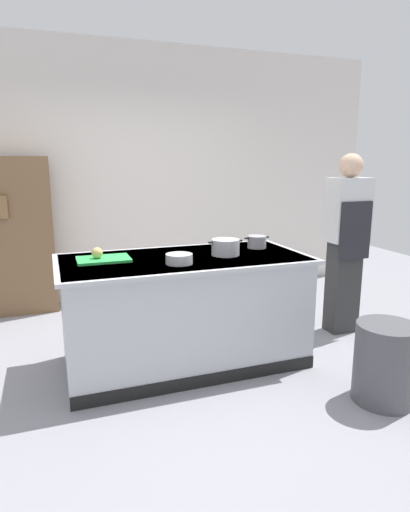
{
  "coord_description": "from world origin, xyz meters",
  "views": [
    {
      "loc": [
        -0.99,
        -3.24,
        1.65
      ],
      "look_at": [
        0.25,
        0.2,
        0.85
      ],
      "focal_mm": 30.54,
      "sensor_mm": 36.0,
      "label": 1
    }
  ],
  "objects_px": {
    "onion": "(97,253)",
    "sauce_pan": "(257,242)",
    "trash_bin": "(385,363)",
    "stock_pot": "(225,247)",
    "mixing_bowl": "(179,259)",
    "person_chef": "(346,240)"
  },
  "relations": [
    {
      "from": "onion",
      "to": "sauce_pan",
      "type": "distance_m",
      "value": 1.38
    },
    {
      "from": "trash_bin",
      "to": "sauce_pan",
      "type": "bearing_deg",
      "value": 109.14
    },
    {
      "from": "stock_pot",
      "to": "mixing_bowl",
      "type": "height_order",
      "value": "stock_pot"
    },
    {
      "from": "stock_pot",
      "to": "mixing_bowl",
      "type": "bearing_deg",
      "value": -159.19
    },
    {
      "from": "onion",
      "to": "mixing_bowl",
      "type": "xyz_separation_m",
      "value": [
        0.56,
        -0.3,
        -0.03
      ]
    },
    {
      "from": "stock_pot",
      "to": "person_chef",
      "type": "relative_size",
      "value": 0.17
    },
    {
      "from": "onion",
      "to": "sauce_pan",
      "type": "xyz_separation_m",
      "value": [
        1.38,
        0.05,
        -0.01
      ]
    },
    {
      "from": "person_chef",
      "to": "stock_pot",
      "type": "bearing_deg",
      "value": 97.77
    },
    {
      "from": "stock_pot",
      "to": "sauce_pan",
      "type": "height_order",
      "value": "stock_pot"
    },
    {
      "from": "onion",
      "to": "mixing_bowl",
      "type": "bearing_deg",
      "value": -28.27
    },
    {
      "from": "stock_pot",
      "to": "trash_bin",
      "type": "xyz_separation_m",
      "value": [
        0.79,
        -1.01,
        -0.68
      ]
    },
    {
      "from": "onion",
      "to": "trash_bin",
      "type": "height_order",
      "value": "onion"
    },
    {
      "from": "stock_pot",
      "to": "person_chef",
      "type": "xyz_separation_m",
      "value": [
        1.32,
        0.18,
        -0.05
      ]
    },
    {
      "from": "sauce_pan",
      "to": "stock_pot",
      "type": "bearing_deg",
      "value": -153.94
    },
    {
      "from": "stock_pot",
      "to": "person_chef",
      "type": "distance_m",
      "value": 1.33
    },
    {
      "from": "stock_pot",
      "to": "mixing_bowl",
      "type": "xyz_separation_m",
      "value": [
        -0.44,
        -0.17,
        -0.03
      ]
    },
    {
      "from": "onion",
      "to": "stock_pot",
      "type": "height_order",
      "value": "stock_pot"
    },
    {
      "from": "stock_pot",
      "to": "sauce_pan",
      "type": "xyz_separation_m",
      "value": [
        0.37,
        0.18,
        -0.01
      ]
    },
    {
      "from": "sauce_pan",
      "to": "trash_bin",
      "type": "height_order",
      "value": "sauce_pan"
    },
    {
      "from": "onion",
      "to": "person_chef",
      "type": "height_order",
      "value": "person_chef"
    },
    {
      "from": "trash_bin",
      "to": "person_chef",
      "type": "xyz_separation_m",
      "value": [
        0.53,
        1.19,
        0.63
      ]
    },
    {
      "from": "stock_pot",
      "to": "mixing_bowl",
      "type": "relative_size",
      "value": 1.45
    }
  ]
}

